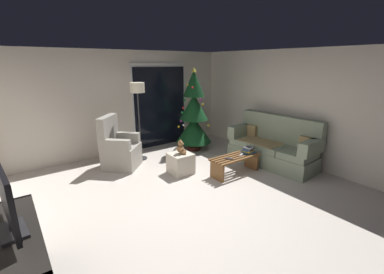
# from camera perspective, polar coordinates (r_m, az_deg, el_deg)

# --- Properties ---
(ground_plane) EXTENTS (7.00, 7.00, 0.00)m
(ground_plane) POSITION_cam_1_polar(r_m,az_deg,el_deg) (4.50, 1.19, -13.33)
(ground_plane) COLOR #BCB2A8
(wall_back) EXTENTS (5.72, 0.12, 2.50)m
(wall_back) POSITION_cam_1_polar(r_m,az_deg,el_deg) (6.69, -15.00, 7.27)
(wall_back) COLOR beige
(wall_back) RESTS_ON ground
(wall_right) EXTENTS (0.12, 6.00, 2.50)m
(wall_right) POSITION_cam_1_polar(r_m,az_deg,el_deg) (6.18, 22.96, 5.86)
(wall_right) COLOR beige
(wall_right) RESTS_ON ground
(patio_door_frame) EXTENTS (1.60, 0.02, 2.20)m
(patio_door_frame) POSITION_cam_1_polar(r_m,az_deg,el_deg) (7.07, -7.01, 6.92)
(patio_door_frame) COLOR silver
(patio_door_frame) RESTS_ON ground
(patio_door_glass) EXTENTS (1.50, 0.02, 2.10)m
(patio_door_glass) POSITION_cam_1_polar(r_m,az_deg,el_deg) (7.07, -6.92, 6.50)
(patio_door_glass) COLOR black
(patio_door_glass) RESTS_ON ground
(couch) EXTENTS (0.93, 1.99, 1.08)m
(couch) POSITION_cam_1_polar(r_m,az_deg,el_deg) (6.06, 17.39, -2.07)
(couch) COLOR gray
(couch) RESTS_ON ground
(coffee_table) EXTENTS (1.10, 0.40, 0.38)m
(coffee_table) POSITION_cam_1_polar(r_m,az_deg,el_deg) (5.40, 9.46, -5.41)
(coffee_table) COLOR brown
(coffee_table) RESTS_ON ground
(remote_graphite) EXTENTS (0.13, 0.15, 0.02)m
(remote_graphite) POSITION_cam_1_polar(r_m,az_deg,el_deg) (5.17, 8.13, -4.72)
(remote_graphite) COLOR #333338
(remote_graphite) RESTS_ON coffee_table
(remote_silver) EXTENTS (0.16, 0.10, 0.02)m
(remote_silver) POSITION_cam_1_polar(r_m,az_deg,el_deg) (5.42, 10.83, -3.82)
(remote_silver) COLOR #ADADB2
(remote_silver) RESTS_ON coffee_table
(book_stack) EXTENTS (0.29, 0.22, 0.13)m
(book_stack) POSITION_cam_1_polar(r_m,az_deg,el_deg) (5.57, 12.26, -2.83)
(book_stack) COLOR #285684
(book_stack) RESTS_ON coffee_table
(cell_phone) EXTENTS (0.11, 0.16, 0.01)m
(cell_phone) POSITION_cam_1_polar(r_m,az_deg,el_deg) (5.53, 12.29, -2.16)
(cell_phone) COLOR black
(cell_phone) RESTS_ON book_stack
(christmas_tree) EXTENTS (0.91, 0.91, 2.10)m
(christmas_tree) POSITION_cam_1_polar(r_m,az_deg,el_deg) (6.63, 0.39, 4.89)
(christmas_tree) COLOR #4C1E19
(christmas_tree) RESTS_ON ground
(armchair) EXTENTS (0.97, 0.97, 1.13)m
(armchair) POSITION_cam_1_polar(r_m,az_deg,el_deg) (5.82, -15.69, -2.65)
(armchair) COLOR gray
(armchair) RESTS_ON ground
(floor_lamp) EXTENTS (0.32, 0.32, 1.78)m
(floor_lamp) POSITION_cam_1_polar(r_m,az_deg,el_deg) (5.97, -11.82, 8.95)
(floor_lamp) COLOR #2D2D30
(floor_lamp) RESTS_ON ground
(television) EXTENTS (0.23, 0.84, 0.61)m
(television) POSITION_cam_1_polar(r_m,az_deg,el_deg) (2.71, -35.56, -11.16)
(television) COLOR black
(television) RESTS_ON media_shelf
(ottoman) EXTENTS (0.44, 0.44, 0.43)m
(ottoman) POSITION_cam_1_polar(r_m,az_deg,el_deg) (5.37, -2.52, -5.80)
(ottoman) COLOR beige
(ottoman) RESTS_ON ground
(teddy_bear_chestnut) EXTENTS (0.22, 0.21, 0.29)m
(teddy_bear_chestnut) POSITION_cam_1_polar(r_m,az_deg,el_deg) (5.25, -2.44, -2.41)
(teddy_bear_chestnut) COLOR brown
(teddy_bear_chestnut) RESTS_ON ottoman
(teddy_bear_cream_by_tree) EXTENTS (0.21, 0.21, 0.29)m
(teddy_bear_cream_by_tree) POSITION_cam_1_polar(r_m,az_deg,el_deg) (6.25, -3.17, -3.49)
(teddy_bear_cream_by_tree) COLOR beige
(teddy_bear_cream_by_tree) RESTS_ON ground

